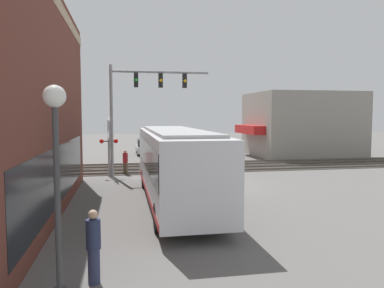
{
  "coord_description": "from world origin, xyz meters",
  "views": [
    {
      "loc": [
        -20.1,
        5.1,
        3.95
      ],
      "look_at": [
        5.38,
        0.34,
        1.96
      ],
      "focal_mm": 35.0,
      "sensor_mm": 36.0,
      "label": 1
    }
  ],
  "objects_px": {
    "city_bus": "(175,162)",
    "parked_car_red": "(181,154)",
    "streetlamp": "(57,178)",
    "parked_car_silver": "(145,147)",
    "crossing_signal": "(109,141)",
    "pedestrian_at_crossing": "(125,162)",
    "pedestrian_by_lamp": "(94,246)"
  },
  "relations": [
    {
      "from": "crossing_signal",
      "to": "pedestrian_at_crossing",
      "type": "bearing_deg",
      "value": -51.63
    },
    {
      "from": "parked_car_red",
      "to": "pedestrian_at_crossing",
      "type": "relative_size",
      "value": 2.91
    },
    {
      "from": "city_bus",
      "to": "pedestrian_by_lamp",
      "type": "relative_size",
      "value": 6.78
    },
    {
      "from": "streetlamp",
      "to": "pedestrian_at_crossing",
      "type": "bearing_deg",
      "value": -4.67
    },
    {
      "from": "city_bus",
      "to": "pedestrian_at_crossing",
      "type": "relative_size",
      "value": 7.28
    },
    {
      "from": "city_bus",
      "to": "pedestrian_by_lamp",
      "type": "distance_m",
      "value": 8.38
    },
    {
      "from": "parked_car_red",
      "to": "pedestrian_at_crossing",
      "type": "distance_m",
      "value": 7.55
    },
    {
      "from": "streetlamp",
      "to": "city_bus",
      "type": "bearing_deg",
      "value": -21.74
    },
    {
      "from": "streetlamp",
      "to": "parked_car_silver",
      "type": "distance_m",
      "value": 30.75
    },
    {
      "from": "city_bus",
      "to": "parked_car_red",
      "type": "distance_m",
      "value": 14.92
    },
    {
      "from": "streetlamp",
      "to": "parked_car_red",
      "type": "xyz_separation_m",
      "value": [
        23.62,
        -6.18,
        -2.08
      ]
    },
    {
      "from": "crossing_signal",
      "to": "pedestrian_by_lamp",
      "type": "bearing_deg",
      "value": -179.42
    },
    {
      "from": "pedestrian_by_lamp",
      "to": "parked_car_silver",
      "type": "bearing_deg",
      "value": -5.85
    },
    {
      "from": "crossing_signal",
      "to": "parked_car_red",
      "type": "relative_size",
      "value": 0.8
    },
    {
      "from": "pedestrian_by_lamp",
      "to": "pedestrian_at_crossing",
      "type": "bearing_deg",
      "value": -3.02
    },
    {
      "from": "parked_car_red",
      "to": "streetlamp",
      "type": "bearing_deg",
      "value": 165.34
    },
    {
      "from": "city_bus",
      "to": "crossing_signal",
      "type": "relative_size",
      "value": 3.15
    },
    {
      "from": "parked_car_silver",
      "to": "pedestrian_at_crossing",
      "type": "xyz_separation_m",
      "value": [
        -12.74,
        2.13,
        0.12
      ]
    },
    {
      "from": "city_bus",
      "to": "parked_car_red",
      "type": "relative_size",
      "value": 2.51
    },
    {
      "from": "parked_car_silver",
      "to": "pedestrian_at_crossing",
      "type": "height_order",
      "value": "pedestrian_at_crossing"
    },
    {
      "from": "crossing_signal",
      "to": "pedestrian_at_crossing",
      "type": "height_order",
      "value": "crossing_signal"
    },
    {
      "from": "crossing_signal",
      "to": "parked_car_silver",
      "type": "bearing_deg",
      "value": -13.12
    },
    {
      "from": "pedestrian_at_crossing",
      "to": "parked_car_red",
      "type": "bearing_deg",
      "value": -38.76
    },
    {
      "from": "parked_car_silver",
      "to": "pedestrian_at_crossing",
      "type": "bearing_deg",
      "value": 170.52
    },
    {
      "from": "streetlamp",
      "to": "parked_car_red",
      "type": "height_order",
      "value": "streetlamp"
    },
    {
      "from": "city_bus",
      "to": "parked_car_silver",
      "type": "xyz_separation_m",
      "value": [
        21.5,
        -0.0,
        -1.12
      ]
    },
    {
      "from": "streetlamp",
      "to": "pedestrian_at_crossing",
      "type": "relative_size",
      "value": 2.76
    },
    {
      "from": "pedestrian_by_lamp",
      "to": "crossing_signal",
      "type": "bearing_deg",
      "value": 0.58
    },
    {
      "from": "pedestrian_at_crossing",
      "to": "city_bus",
      "type": "bearing_deg",
      "value": -166.35
    },
    {
      "from": "parked_car_red",
      "to": "crossing_signal",
      "type": "bearing_deg",
      "value": 139.34
    },
    {
      "from": "city_bus",
      "to": "streetlamp",
      "type": "distance_m",
      "value": 9.7
    },
    {
      "from": "pedestrian_at_crossing",
      "to": "pedestrian_by_lamp",
      "type": "bearing_deg",
      "value": 176.98
    }
  ]
}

